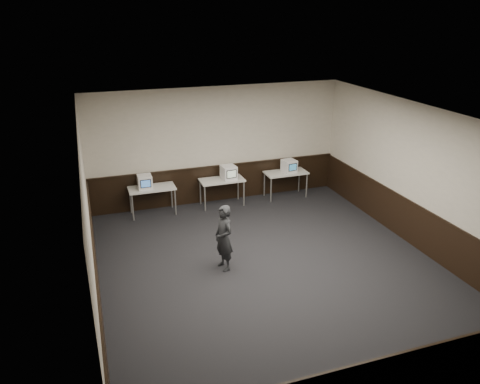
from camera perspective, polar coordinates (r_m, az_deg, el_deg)
name	(u,v)px	position (r m, az deg, el deg)	size (l,w,h in m)	color
floor	(272,269)	(9.96, 3.88, -9.30)	(8.00, 8.00, 0.00)	black
ceiling	(276,118)	(8.76, 4.41, 8.98)	(8.00, 8.00, 0.00)	white
back_wall	(217,145)	(12.81, -2.80, 5.71)	(7.00, 7.00, 0.00)	beige
front_wall	(400,316)	(6.21, 18.93, -14.13)	(7.00, 7.00, 0.00)	beige
left_wall	(89,223)	(8.60, -17.97, -3.57)	(8.00, 8.00, 0.00)	beige
right_wall	(421,179)	(11.01, 21.19, 1.53)	(8.00, 8.00, 0.00)	beige
wainscot_back	(218,183)	(13.14, -2.69, 1.07)	(6.98, 0.04, 1.00)	black
wainscot_left	(97,277)	(9.11, -17.05, -9.84)	(0.04, 7.98, 1.00)	black
wainscot_right	(413,224)	(11.40, 20.37, -3.68)	(0.04, 7.98, 1.00)	black
wainscot_rail	(218,166)	(12.95, -2.71, 3.19)	(6.98, 0.06, 0.04)	black
desk_left	(152,190)	(12.37, -10.69, 0.24)	(1.20, 0.60, 0.75)	silver
desk_center	(222,182)	(12.73, -2.23, 1.25)	(1.20, 0.60, 0.75)	silver
desk_right	(286,174)	(13.36, 5.61, 2.16)	(1.20, 0.60, 0.75)	silver
emac_left	(145,182)	(12.25, -11.53, 1.22)	(0.36, 0.39, 0.36)	white
emac_center	(229,172)	(12.66, -1.38, 2.39)	(0.41, 0.44, 0.38)	white
emac_right	(289,166)	(13.29, 6.01, 3.17)	(0.41, 0.42, 0.36)	white
person	(224,238)	(9.62, -1.98, -5.62)	(0.51, 0.34, 1.41)	black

